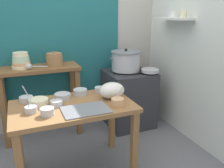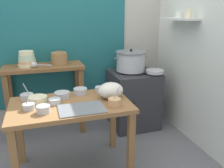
# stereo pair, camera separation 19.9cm
# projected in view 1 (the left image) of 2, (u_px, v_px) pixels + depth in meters

# --- Properties ---
(ground_plane) EXTENTS (9.00, 9.00, 0.00)m
(ground_plane) POSITION_uv_depth(u_px,v_px,m) (87.00, 165.00, 2.44)
(ground_plane) COLOR slate
(wall_back) EXTENTS (4.40, 0.12, 2.60)m
(wall_back) POSITION_uv_depth(u_px,v_px,m) (66.00, 30.00, 3.04)
(wall_back) COLOR #B2ADA3
(wall_back) RESTS_ON ground
(wall_right) EXTENTS (0.30, 3.20, 2.60)m
(wall_right) POSITION_uv_depth(u_px,v_px,m) (193.00, 32.00, 2.73)
(wall_right) COLOR silver
(wall_right) RESTS_ON ground
(prep_table) EXTENTS (1.10, 0.66, 0.72)m
(prep_table) POSITION_uv_depth(u_px,v_px,m) (73.00, 116.00, 2.17)
(prep_table) COLOR olive
(prep_table) RESTS_ON ground
(back_shelf_table) EXTENTS (0.96, 0.40, 0.90)m
(back_shelf_table) POSITION_uv_depth(u_px,v_px,m) (40.00, 85.00, 2.85)
(back_shelf_table) COLOR brown
(back_shelf_table) RESTS_ON ground
(stove_block) EXTENTS (0.60, 0.61, 0.78)m
(stove_block) POSITION_uv_depth(u_px,v_px,m) (128.00, 98.00, 3.24)
(stove_block) COLOR #2D2D33
(stove_block) RESTS_ON ground
(steamer_pot) EXTENTS (0.44, 0.40, 0.29)m
(steamer_pot) POSITION_uv_depth(u_px,v_px,m) (126.00, 61.00, 3.08)
(steamer_pot) COLOR #B7BABF
(steamer_pot) RESTS_ON stove_block
(clay_pot) EXTENTS (0.20, 0.20, 0.18)m
(clay_pot) POSITION_uv_depth(u_px,v_px,m) (54.00, 60.00, 2.83)
(clay_pot) COLOR olive
(clay_pot) RESTS_ON back_shelf_table
(bowl_stack_enamel) EXTENTS (0.22, 0.22, 0.19)m
(bowl_stack_enamel) POSITION_uv_depth(u_px,v_px,m) (21.00, 61.00, 2.70)
(bowl_stack_enamel) COLOR beige
(bowl_stack_enamel) RESTS_ON back_shelf_table
(ladle) EXTENTS (0.24, 0.12, 0.07)m
(ladle) POSITION_uv_depth(u_px,v_px,m) (29.00, 66.00, 2.66)
(ladle) COLOR #B7BABF
(ladle) RESTS_ON back_shelf_table
(serving_tray) EXTENTS (0.40, 0.28, 0.01)m
(serving_tray) POSITION_uv_depth(u_px,v_px,m) (86.00, 110.00, 2.01)
(serving_tray) COLOR slate
(serving_tray) RESTS_ON prep_table
(plastic_bag) EXTENTS (0.25, 0.21, 0.16)m
(plastic_bag) POSITION_uv_depth(u_px,v_px,m) (112.00, 90.00, 2.27)
(plastic_bag) COLOR silver
(plastic_bag) RESTS_ON prep_table
(wide_pan) EXTENTS (0.23, 0.23, 0.04)m
(wide_pan) POSITION_uv_depth(u_px,v_px,m) (150.00, 71.00, 3.02)
(wide_pan) COLOR #B7BABF
(wide_pan) RESTS_ON stove_block
(prep_bowl_0) EXTENTS (0.14, 0.14, 0.06)m
(prep_bowl_0) POSITION_uv_depth(u_px,v_px,m) (80.00, 92.00, 2.38)
(prep_bowl_0) COLOR #B7BABF
(prep_bowl_0) RESTS_ON prep_table
(prep_bowl_1) EXTENTS (0.10, 0.10, 0.14)m
(prep_bowl_1) POSITION_uv_depth(u_px,v_px,m) (31.00, 109.00, 1.96)
(prep_bowl_1) COLOR #B7BABF
(prep_bowl_1) RESTS_ON prep_table
(prep_bowl_2) EXTENTS (0.12, 0.12, 0.17)m
(prep_bowl_2) POSITION_uv_depth(u_px,v_px,m) (26.00, 99.00, 2.19)
(prep_bowl_2) COLOR #B7BABF
(prep_bowl_2) RESTS_ON prep_table
(prep_bowl_3) EXTENTS (0.15, 0.15, 0.06)m
(prep_bowl_3) POSITION_uv_depth(u_px,v_px,m) (63.00, 96.00, 2.26)
(prep_bowl_3) COLOR #B7BABF
(prep_bowl_3) RESTS_ON prep_table
(prep_bowl_4) EXTENTS (0.11, 0.11, 0.05)m
(prep_bowl_4) POSITION_uv_depth(u_px,v_px,m) (56.00, 103.00, 2.10)
(prep_bowl_4) COLOR #B7BABF
(prep_bowl_4) RESTS_ON prep_table
(prep_bowl_5) EXTENTS (0.10, 0.10, 0.06)m
(prep_bowl_5) POSITION_uv_depth(u_px,v_px,m) (100.00, 89.00, 2.45)
(prep_bowl_5) COLOR #B7BABF
(prep_bowl_5) RESTS_ON prep_table
(prep_bowl_6) EXTENTS (0.11, 0.11, 0.06)m
(prep_bowl_6) POSITION_uv_depth(u_px,v_px,m) (47.00, 111.00, 1.91)
(prep_bowl_6) COLOR #B7BABF
(prep_bowl_6) RESTS_ON prep_table
(prep_bowl_7) EXTENTS (0.17, 0.17, 0.06)m
(prep_bowl_7) POSITION_uv_depth(u_px,v_px,m) (39.00, 102.00, 2.11)
(prep_bowl_7) COLOR beige
(prep_bowl_7) RESTS_ON prep_table
(prep_bowl_8) EXTENTS (0.12, 0.12, 0.18)m
(prep_bowl_8) POSITION_uv_depth(u_px,v_px,m) (118.00, 102.00, 2.10)
(prep_bowl_8) COLOR tan
(prep_bowl_8) RESTS_ON prep_table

